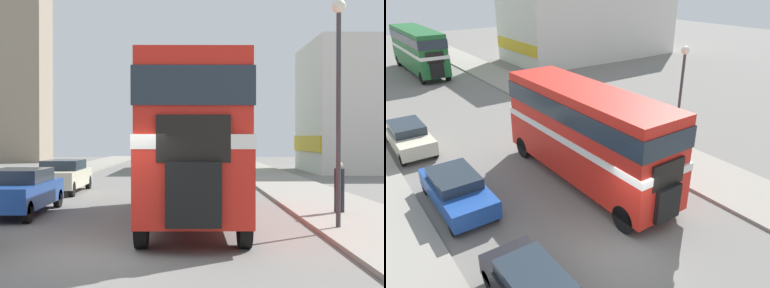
# 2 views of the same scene
# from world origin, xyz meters

# --- Properties ---
(ground_plane) EXTENTS (120.00, 120.00, 0.00)m
(ground_plane) POSITION_xyz_m (0.00, 0.00, 0.00)
(ground_plane) COLOR slate
(sidewalk_right) EXTENTS (3.50, 120.00, 0.12)m
(sidewalk_right) POSITION_xyz_m (6.75, 0.00, 0.06)
(sidewalk_right) COLOR gray
(sidewalk_right) RESTS_ON ground_plane
(double_decker_bus) EXTENTS (2.56, 9.79, 4.32)m
(double_decker_bus) POSITION_xyz_m (1.83, 4.59, 2.57)
(double_decker_bus) COLOR red
(double_decker_bus) RESTS_ON ground_plane
(bus_distant) EXTENTS (2.50, 11.10, 4.14)m
(bus_distant) POSITION_xyz_m (1.47, 30.85, 2.47)
(bus_distant) COLOR #1E602D
(bus_distant) RESTS_ON ground_plane
(car_parked_mid) EXTENTS (1.85, 4.44, 1.43)m
(car_parked_mid) POSITION_xyz_m (-3.67, 5.94, 0.75)
(car_parked_mid) COLOR #1E479E
(car_parked_mid) RESTS_ON ground_plane
(car_parked_far) EXTENTS (1.79, 4.50, 1.45)m
(car_parked_far) POSITION_xyz_m (-3.89, 12.89, 0.76)
(car_parked_far) COLOR beige
(car_parked_far) RESTS_ON ground_plane
(pedestrian_walking) EXTENTS (0.32, 0.32, 1.56)m
(pedestrian_walking) POSITION_xyz_m (6.40, 5.49, 1.00)
(pedestrian_walking) COLOR #282833
(pedestrian_walking) RESTS_ON sidewalk_right
(street_lamp) EXTENTS (0.36, 0.36, 5.86)m
(street_lamp) POSITION_xyz_m (5.59, 2.72, 3.96)
(street_lamp) COLOR #38383D
(street_lamp) RESTS_ON sidewalk_right
(shop_building_block) EXTENTS (19.11, 8.88, 9.33)m
(shop_building_block) POSITION_xyz_m (19.87, 27.92, 4.66)
(shop_building_block) COLOR silver
(shop_building_block) RESTS_ON ground_plane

